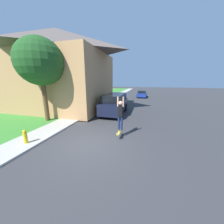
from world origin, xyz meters
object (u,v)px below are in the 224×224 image
(lawn_tree_near, at_px, (40,62))
(skateboard, at_px, (119,132))
(fire_hydrant, at_px, (25,137))
(car_down_street, at_px, (142,94))
(skateboarder, at_px, (120,113))
(suv_parked, at_px, (115,103))

(lawn_tree_near, relative_size, skateboard, 8.14)
(fire_hydrant, bearing_deg, car_down_street, 76.57)
(skateboarder, bearing_deg, fire_hydrant, -153.94)
(suv_parked, height_order, skateboard, suv_parked)
(car_down_street, bearing_deg, lawn_tree_near, -111.36)
(skateboarder, xyz_separation_m, fire_hydrant, (-4.73, -2.32, -1.07))
(suv_parked, relative_size, skateboard, 6.25)
(skateboard, bearing_deg, lawn_tree_near, 167.46)
(car_down_street, xyz_separation_m, skateboarder, (-0.46, -19.42, 0.86))
(suv_parked, distance_m, skateboarder, 5.61)
(fire_hydrant, bearing_deg, skateboard, 25.09)
(suv_parked, xyz_separation_m, skateboarder, (1.72, -5.31, 0.45))
(skateboard, bearing_deg, car_down_street, 88.54)
(suv_parked, distance_m, car_down_street, 14.28)
(fire_hydrant, bearing_deg, skateboarder, 26.06)
(skateboarder, bearing_deg, skateboard, -109.71)
(suv_parked, xyz_separation_m, fire_hydrant, (-3.01, -7.63, -0.62))
(skateboard, bearing_deg, suv_parked, 107.18)
(skateboarder, relative_size, fire_hydrant, 2.67)
(lawn_tree_near, distance_m, skateboard, 8.04)
(lawn_tree_near, relative_size, fire_hydrant, 8.55)
(lawn_tree_near, bearing_deg, fire_hydrant, -62.83)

